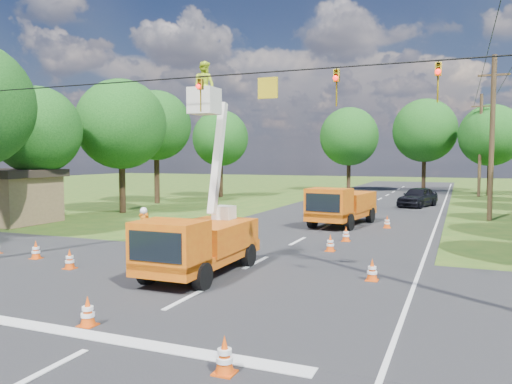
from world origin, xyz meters
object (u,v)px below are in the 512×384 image
at_px(pole_right_mid, 492,137).
at_px(tree_left_e, 156,126).
at_px(traffic_cone_0, 88,312).
at_px(traffic_cone_5, 36,250).
at_px(shed, 6,195).
at_px(tree_far_c, 491,135).
at_px(tree_left_c, 37,131).
at_px(tree_far_a, 349,137).
at_px(tree_far_b, 425,131).
at_px(traffic_cone_2, 330,243).
at_px(ground_worker, 144,239).
at_px(traffic_cone_1, 225,356).
at_px(traffic_cone_4, 70,259).
at_px(traffic_cone_3, 346,234).
at_px(traffic_cone_8, 372,270).
at_px(tree_left_f, 220,138).
at_px(second_truck, 341,206).
at_px(bucket_truck, 199,231).
at_px(pole_right_far, 480,144).
at_px(traffic_cone_7, 387,222).
at_px(tree_left_d, 121,124).

distance_m(pole_right_mid, tree_left_e, 25.42).
xyz_separation_m(traffic_cone_0, traffic_cone_5, (-7.01, 5.25, 0.00)).
distance_m(shed, tree_far_c, 43.95).
bearing_deg(tree_left_c, tree_far_a, 71.31).
bearing_deg(shed, tree_far_b, 60.42).
xyz_separation_m(traffic_cone_2, tree_far_c, (7.56, 35.72, 5.70)).
distance_m(ground_worker, tree_left_e, 25.50).
height_order(traffic_cone_0, traffic_cone_1, same).
bearing_deg(traffic_cone_4, tree_left_e, 116.73).
bearing_deg(traffic_cone_3, ground_worker, -124.54).
distance_m(traffic_cone_3, pole_right_mid, 13.70).
bearing_deg(traffic_cone_1, traffic_cone_2, 95.05).
relative_size(traffic_cone_0, traffic_cone_8, 1.00).
distance_m(traffic_cone_8, shed, 23.16).
height_order(traffic_cone_0, traffic_cone_3, same).
distance_m(tree_left_e, tree_left_f, 8.29).
distance_m(pole_right_mid, tree_far_c, 22.04).
height_order(second_truck, traffic_cone_8, second_truck).
distance_m(bucket_truck, pole_right_far, 40.69).
bearing_deg(pole_right_far, shed, -129.63).
xyz_separation_m(pole_right_mid, tree_far_c, (1.00, 22.00, 0.96)).
height_order(traffic_cone_7, shed, shed).
bearing_deg(traffic_cone_2, traffic_cone_1, -84.95).
distance_m(traffic_cone_3, pole_right_far, 32.11).
height_order(second_truck, traffic_cone_2, second_truck).
bearing_deg(bucket_truck, tree_left_f, 114.94).
relative_size(ground_worker, shed, 0.36).
bearing_deg(tree_left_f, tree_left_c, -94.63).
relative_size(pole_right_mid, tree_left_e, 1.06).
height_order(shed, tree_far_b, tree_far_b).
relative_size(traffic_cone_2, traffic_cone_8, 1.00).
bearing_deg(pole_right_mid, tree_far_c, 87.40).
relative_size(bucket_truck, tree_left_d, 0.75).
bearing_deg(ground_worker, tree_left_c, 143.23).
xyz_separation_m(traffic_cone_2, tree_left_e, (-18.74, 15.72, 6.13)).
bearing_deg(tree_far_b, second_truck, -94.38).
xyz_separation_m(traffic_cone_1, traffic_cone_5, (-10.99, 6.33, 0.00)).
bearing_deg(tree_far_b, tree_left_d, -120.96).
xyz_separation_m(second_truck, pole_right_far, (7.87, 25.93, 3.95)).
distance_m(traffic_cone_4, pole_right_far, 42.95).
height_order(tree_left_c, tree_far_c, tree_far_c).
height_order(traffic_cone_8, tree_far_b, tree_far_b).
distance_m(traffic_cone_5, tree_left_c, 13.03).
xyz_separation_m(traffic_cone_5, tree_left_f, (-6.82, 29.46, 5.33)).
relative_size(traffic_cone_2, shed, 0.13).
relative_size(shed, tree_left_c, 0.68).
height_order(pole_right_mid, tree_left_d, pole_right_mid).
bearing_deg(traffic_cone_4, traffic_cone_5, 160.64).
xyz_separation_m(traffic_cone_1, traffic_cone_2, (-1.07, 12.06, 0.00)).
xyz_separation_m(bucket_truck, pole_right_mid, (9.50, 19.40, 3.62)).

